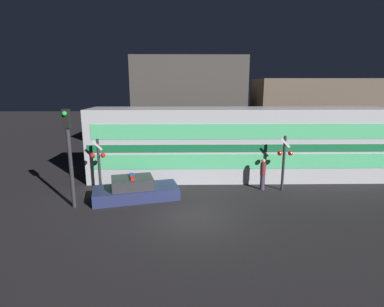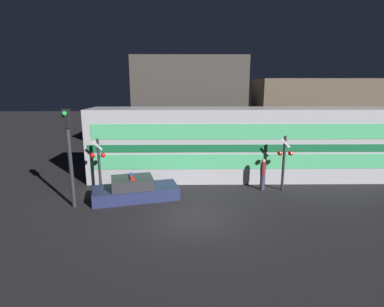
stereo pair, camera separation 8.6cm
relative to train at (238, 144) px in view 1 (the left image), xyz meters
The scene contains 9 objects.
ground_plane 7.23m from the train, 115.84° to the right, with size 120.00×120.00×0.00m, color #262326.
train is the anchor object (origin of this frame).
police_car 7.38m from the train, 148.67° to the right, with size 4.77×2.91×1.30m.
pedestrian 2.96m from the train, 66.51° to the right, with size 0.31×0.31×1.85m.
crossing_signal_near 3.40m from the train, 49.50° to the right, with size 0.87×0.37×3.19m.
crossing_signal_far 8.70m from the train, 163.92° to the right, with size 0.87×0.37×3.02m.
traffic_light_corner 10.22m from the train, 151.57° to the right, with size 0.30×0.46×4.88m.
building_left 8.60m from the train, 111.78° to the left, with size 9.42×5.16×8.30m.
building_center 11.29m from the train, 42.86° to the left, with size 10.90×4.95×6.51m.
Camera 1 is at (-0.36, -12.77, 5.91)m, focal length 28.00 mm.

